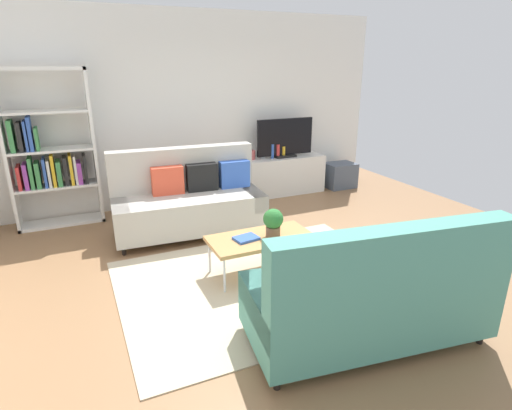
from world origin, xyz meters
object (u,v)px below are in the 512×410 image
object	(u,v)px
couch_green	(370,294)
storage_trunk	(340,175)
vase_0	(251,155)
tv_console	(284,175)
bottle_2	(284,152)
table_book_0	(246,238)
bottle_1	(278,151)
couch_beige	(189,200)
potted_plant	(273,221)
coffee_table	(261,239)
tv	(285,139)
vase_1	(262,153)
bottle_0	(273,151)
bookshelf	(49,155)

from	to	relation	value
couch_green	storage_trunk	xyz separation A→B (m)	(2.39, 3.77, -0.23)
storage_trunk	vase_0	size ratio (longest dim) A/B	3.48
tv_console	storage_trunk	size ratio (longest dim) A/B	2.69
tv_console	bottle_2	xyz separation A→B (m)	(-0.03, -0.04, 0.41)
table_book_0	bottle_1	bearing A→B (deg)	56.39
couch_beige	potted_plant	xyz separation A→B (m)	(0.50, -1.46, 0.14)
potted_plant	bottle_2	xyz separation A→B (m)	(1.42, 2.44, 0.15)
coffee_table	tv_console	xyz separation A→B (m)	(1.57, 2.45, -0.07)
tv	bottle_1	size ratio (longest dim) A/B	4.41
storage_trunk	bottle_2	size ratio (longest dim) A/B	2.80
coffee_table	bottle_2	bearing A→B (deg)	57.43
table_book_0	vase_1	size ratio (longest dim) A/B	1.27
vase_0	vase_1	world-z (taller)	vase_1
storage_trunk	table_book_0	bearing A→B (deg)	-140.42
storage_trunk	bottle_0	size ratio (longest dim) A/B	2.17
potted_plant	table_book_0	bearing A→B (deg)	172.17
storage_trunk	couch_beige	bearing A→B (deg)	-163.11
tv	bookshelf	size ratio (longest dim) A/B	0.48
tv_console	vase_1	xyz separation A→B (m)	(-0.39, 0.05, 0.41)
coffee_table	vase_0	size ratio (longest dim) A/B	7.36
tv	bookshelf	bearing A→B (deg)	179.35
potted_plant	vase_0	distance (m)	2.68
tv_console	bottle_1	size ratio (longest dim) A/B	6.18
tv	bottle_1	distance (m)	0.24
couch_beige	tv_console	world-z (taller)	couch_beige
bottle_0	potted_plant	bearing A→B (deg)	-116.32
vase_1	bottle_2	distance (m)	0.37
bookshelf	vase_1	bearing A→B (deg)	0.55
storage_trunk	bottle_0	world-z (taller)	bottle_0
bottle_1	bottle_2	world-z (taller)	bottle_1
tv_console	bottle_2	size ratio (longest dim) A/B	7.54
table_book_0	bookshelf	bearing A→B (deg)	126.19
bottle_0	bottle_1	bearing A→B (deg)	0.00
coffee_table	potted_plant	distance (m)	0.23
couch_green	storage_trunk	distance (m)	4.47
bookshelf	storage_trunk	bearing A→B (deg)	-1.48
tv	coffee_table	bearing A→B (deg)	-122.84
bottle_2	vase_1	bearing A→B (deg)	165.89
storage_trunk	vase_0	world-z (taller)	vase_0
couch_beige	bookshelf	distance (m)	1.98
tv	bottle_0	distance (m)	0.31
bottle_1	vase_0	bearing A→B (deg)	168.50
bookshelf	vase_0	distance (m)	2.97
tv	bottle_2	size ratio (longest dim) A/B	5.39
tv	couch_green	bearing A→B (deg)	-108.60
couch_green	bottle_1	world-z (taller)	couch_green
bottle_2	vase_0	bearing A→B (deg)	170.72
tv_console	bottle_0	bearing A→B (deg)	-170.41
table_book_0	bottle_2	xyz separation A→B (m)	(1.71, 2.40, 0.30)
storage_trunk	potted_plant	world-z (taller)	potted_plant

